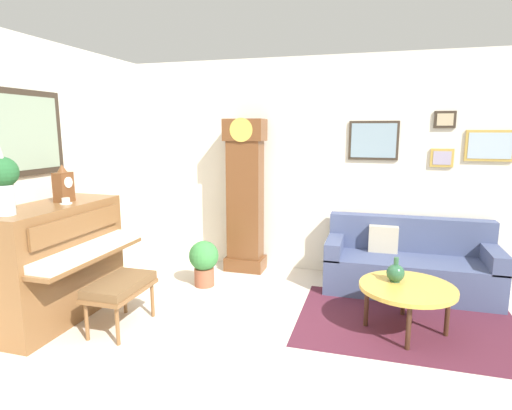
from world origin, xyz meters
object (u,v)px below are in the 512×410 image
(green_jug, at_px, (396,273))
(potted_plant, at_px, (204,260))
(couch, at_px, (408,264))
(piano, at_px, (56,261))
(piano_bench, at_px, (120,287))
(coffee_table, at_px, (407,289))
(teacup, at_px, (66,201))
(grandfather_clock, at_px, (245,200))
(flower_vase, at_px, (3,179))
(mantel_clock, at_px, (63,185))

(green_jug, height_order, potted_plant, green_jug)
(couch, bearing_deg, piano, -153.08)
(couch, bearing_deg, piano_bench, -146.57)
(coffee_table, bearing_deg, teacup, -170.22)
(piano_bench, height_order, coffee_table, piano_bench)
(coffee_table, distance_m, green_jug, 0.18)
(piano, bearing_deg, potted_plant, 48.34)
(piano, bearing_deg, grandfather_clock, 54.29)
(flower_vase, distance_m, teacup, 0.67)
(coffee_table, bearing_deg, potted_plant, 166.41)
(piano_bench, height_order, green_jug, green_jug)
(coffee_table, xyz_separation_m, potted_plant, (-2.29, 0.55, -0.10))
(flower_vase, bearing_deg, green_jug, 20.95)
(green_jug, bearing_deg, piano_bench, -162.95)
(piano_bench, xyz_separation_m, mantel_clock, (-0.74, 0.22, 0.93))
(coffee_table, bearing_deg, piano_bench, -165.33)
(green_jug, bearing_deg, teacup, -168.41)
(teacup, bearing_deg, piano, -138.35)
(green_jug, bearing_deg, mantel_clock, -170.44)
(coffee_table, relative_size, flower_vase, 1.52)
(coffee_table, height_order, potted_plant, potted_plant)
(teacup, distance_m, potted_plant, 1.71)
(potted_plant, bearing_deg, green_jug, -12.14)
(piano_bench, distance_m, grandfather_clock, 2.12)
(couch, height_order, coffee_table, couch)
(piano_bench, distance_m, teacup, 1.02)
(mantel_clock, bearing_deg, piano_bench, -16.57)
(coffee_table, bearing_deg, grandfather_clock, 147.53)
(grandfather_clock, height_order, green_jug, grandfather_clock)
(mantel_clock, bearing_deg, teacup, -44.81)
(piano_bench, distance_m, couch, 3.24)
(mantel_clock, relative_size, teacup, 3.28)
(grandfather_clock, distance_m, flower_vase, 2.84)
(piano, height_order, teacup, teacup)
(piano_bench, relative_size, couch, 0.37)
(coffee_table, bearing_deg, flower_vase, -160.94)
(grandfather_clock, relative_size, teacup, 17.50)
(potted_plant, bearing_deg, couch, 12.93)
(grandfather_clock, relative_size, coffee_table, 2.31)
(grandfather_clock, relative_size, flower_vase, 3.50)
(mantel_clock, height_order, flower_vase, flower_vase)
(flower_vase, bearing_deg, mantel_clock, 89.96)
(coffee_table, xyz_separation_m, teacup, (-3.26, -0.56, 0.77))
(piano, height_order, potted_plant, piano)
(piano, relative_size, green_jug, 6.00)
(piano, height_order, piano_bench, piano)
(piano_bench, bearing_deg, mantel_clock, 163.43)
(piano, relative_size, flower_vase, 2.48)
(teacup, xyz_separation_m, green_jug, (3.15, 0.65, -0.65))
(couch, relative_size, teacup, 16.38)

